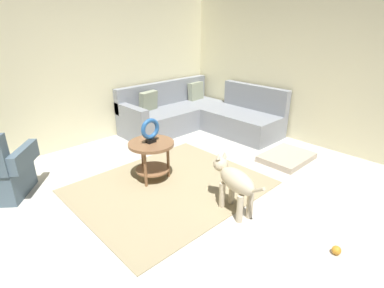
{
  "coord_description": "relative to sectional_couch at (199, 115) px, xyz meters",
  "views": [
    {
      "loc": [
        -1.98,
        -1.94,
        2.01
      ],
      "look_at": [
        0.45,
        0.6,
        0.55
      ],
      "focal_mm": 27.98,
      "sensor_mm": 36.0,
      "label": 1
    }
  ],
  "objects": [
    {
      "name": "side_table",
      "position": [
        -1.87,
        -1.0,
        0.13
      ],
      "size": [
        0.6,
        0.6,
        0.54
      ],
      "color": "brown",
      "rests_on": "ground_plane"
    },
    {
      "name": "dog_bed_mat",
      "position": [
        -0.01,
        -1.94,
        -0.24
      ],
      "size": [
        0.8,
        0.6,
        0.09
      ],
      "primitive_type": "cube",
      "color": "#B2A38E",
      "rests_on": "ground_plane"
    },
    {
      "name": "dog_toy_ball",
      "position": [
        -1.5,
        -3.31,
        -0.25
      ],
      "size": [
        0.08,
        0.08,
        0.08
      ],
      "primitive_type": "sphere",
      "color": "orange",
      "rests_on": "ground_plane"
    },
    {
      "name": "wall_back",
      "position": [
        -1.99,
        0.92,
        1.06
      ],
      "size": [
        6.0,
        0.12,
        2.7
      ],
      "primitive_type": "cube",
      "color": "beige",
      "rests_on": "ground_plane"
    },
    {
      "name": "area_rug",
      "position": [
        -1.84,
        -1.32,
        -0.28
      ],
      "size": [
        2.3,
        1.9,
        0.01
      ],
      "primitive_type": "cube",
      "color": "tan",
      "rests_on": "ground_plane"
    },
    {
      "name": "ground_plane",
      "position": [
        -1.99,
        -2.02,
        -0.34
      ],
      "size": [
        6.0,
        6.0,
        0.1
      ],
      "primitive_type": "cube",
      "color": "beige"
    },
    {
      "name": "torus_sculpture",
      "position": [
        -1.87,
        -1.0,
        0.42
      ],
      "size": [
        0.28,
        0.08,
        0.33
      ],
      "color": "black",
      "rests_on": "side_table"
    },
    {
      "name": "sectional_couch",
      "position": [
        0.0,
        0.0,
        0.0
      ],
      "size": [
        2.2,
        2.25,
        0.88
      ],
      "color": "gray",
      "rests_on": "ground_plane"
    },
    {
      "name": "dog",
      "position": [
        -1.65,
        -2.21,
        0.09
      ],
      "size": [
        0.33,
        0.84,
        0.63
      ],
      "rotation": [
        0.0,
        0.0,
        6.07
      ],
      "color": "beige",
      "rests_on": "ground_plane"
    },
    {
      "name": "wall_right",
      "position": [
        0.95,
        -2.02,
        1.06
      ],
      "size": [
        0.12,
        6.0,
        2.7
      ],
      "primitive_type": "cube",
      "color": "beige",
      "rests_on": "ground_plane"
    }
  ]
}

